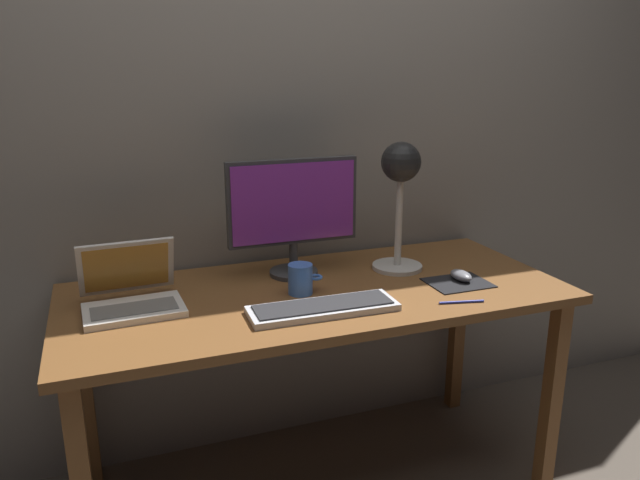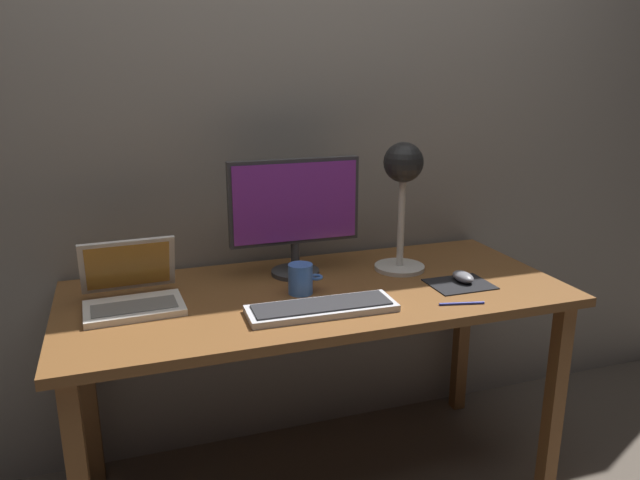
# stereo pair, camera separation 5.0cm
# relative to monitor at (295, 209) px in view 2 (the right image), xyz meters

# --- Properties ---
(back_wall) EXTENTS (4.80, 0.06, 2.60)m
(back_wall) POSITION_rel_monitor_xyz_m (0.02, 0.24, 0.33)
(back_wall) COLOR gray
(back_wall) RESTS_ON ground
(desk) EXTENTS (1.60, 0.70, 0.74)m
(desk) POSITION_rel_monitor_xyz_m (0.02, -0.16, -0.31)
(desk) COLOR brown
(desk) RESTS_ON ground
(monitor) EXTENTS (0.45, 0.17, 0.40)m
(monitor) POSITION_rel_monitor_xyz_m (0.00, 0.00, 0.00)
(monitor) COLOR #38383A
(monitor) RESTS_ON desk
(keyboard_main) EXTENTS (0.44, 0.15, 0.03)m
(keyboard_main) POSITION_rel_monitor_xyz_m (-0.02, -0.34, -0.22)
(keyboard_main) COLOR silver
(keyboard_main) RESTS_ON desk
(laptop) EXTENTS (0.29, 0.26, 0.19)m
(laptop) POSITION_rel_monitor_xyz_m (-0.54, -0.11, -0.18)
(laptop) COLOR silver
(laptop) RESTS_ON desk
(desk_lamp) EXTENTS (0.18, 0.18, 0.45)m
(desk_lamp) POSITION_rel_monitor_xyz_m (0.36, -0.07, 0.08)
(desk_lamp) COLOR beige
(desk_lamp) RESTS_ON desk
(mousepad) EXTENTS (0.20, 0.16, 0.00)m
(mousepad) POSITION_rel_monitor_xyz_m (0.48, -0.27, -0.23)
(mousepad) COLOR black
(mousepad) RESTS_ON desk
(mouse) EXTENTS (0.06, 0.10, 0.03)m
(mouse) POSITION_rel_monitor_xyz_m (0.50, -0.26, -0.21)
(mouse) COLOR slate
(mouse) RESTS_ON mousepad
(coffee_mug) EXTENTS (0.11, 0.08, 0.10)m
(coffee_mug) POSITION_rel_monitor_xyz_m (-0.03, -0.18, -0.18)
(coffee_mug) COLOR #3F72CC
(coffee_mug) RESTS_ON desk
(pen) EXTENTS (0.14, 0.04, 0.01)m
(pen) POSITION_rel_monitor_xyz_m (0.40, -0.43, -0.23)
(pen) COLOR #2633A5
(pen) RESTS_ON desk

